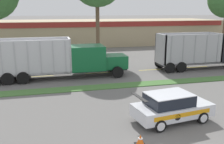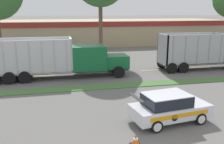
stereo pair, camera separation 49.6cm
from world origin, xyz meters
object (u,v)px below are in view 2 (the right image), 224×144
rally_car (169,107)px  traffic_cone (136,140)px  dump_truck_trail (223,52)px  dump_truck_lead (72,60)px

rally_car → traffic_cone: 3.22m
rally_car → dump_truck_trail: bearing=44.9°
dump_truck_trail → rally_car: 15.68m
dump_truck_trail → dump_truck_lead: bearing=-178.4°
dump_truck_lead → traffic_cone: bearing=-80.7°
dump_truck_trail → traffic_cone: size_ratio=23.44×
rally_car → traffic_cone: bearing=-141.4°
dump_truck_trail → traffic_cone: (-13.56, -13.03, -1.47)m
dump_truck_trail → rally_car: bearing=-135.1°
dump_truck_trail → rally_car: dump_truck_trail is taller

